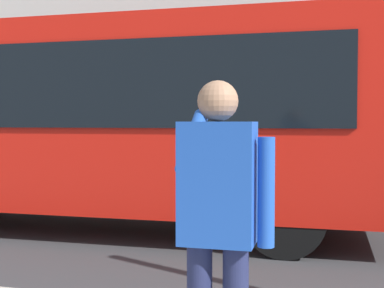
% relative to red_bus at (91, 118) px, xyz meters
% --- Properties ---
extents(ground_plane, '(60.00, 60.00, 0.00)m').
position_rel_red_bus_xyz_m(ground_plane, '(-2.26, -0.19, -1.68)').
color(ground_plane, '#38383A').
extents(red_bus, '(9.05, 2.54, 3.08)m').
position_rel_red_bus_xyz_m(red_bus, '(0.00, 0.00, 0.00)').
color(red_bus, red).
rests_on(red_bus, ground_plane).
extents(pedestrian_photographer, '(0.53, 0.52, 1.70)m').
position_rel_red_bus_xyz_m(pedestrian_photographer, '(-2.94, 4.61, -0.54)').
color(pedestrian_photographer, '#1E2347').
rests_on(pedestrian_photographer, sidewalk_curb).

